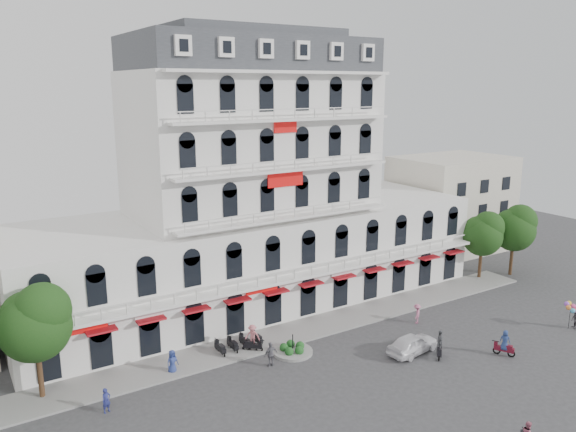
{
  "coord_description": "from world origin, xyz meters",
  "views": [
    {
      "loc": [
        -25.11,
        -28.53,
        20.81
      ],
      "look_at": [
        -0.93,
        10.0,
        10.17
      ],
      "focal_mm": 35.0,
      "sensor_mm": 36.0,
      "label": 1
    }
  ],
  "objects_px": {
    "parked_car": "(413,344)",
    "rider_east": "(505,343)",
    "balloon_vendor": "(573,315)",
    "rider_northeast": "(440,344)",
    "rider_center": "(252,337)"
  },
  "relations": [
    {
      "from": "parked_car",
      "to": "rider_east",
      "type": "xyz_separation_m",
      "value": [
        5.82,
        -4.16,
        0.26
      ]
    },
    {
      "from": "rider_east",
      "to": "balloon_vendor",
      "type": "relative_size",
      "value": 0.87
    },
    {
      "from": "rider_northeast",
      "to": "rider_east",
      "type": "bearing_deg",
      "value": 108.06
    },
    {
      "from": "rider_east",
      "to": "rider_northeast",
      "type": "height_order",
      "value": "rider_northeast"
    },
    {
      "from": "parked_car",
      "to": "balloon_vendor",
      "type": "bearing_deg",
      "value": -112.26
    },
    {
      "from": "balloon_vendor",
      "to": "rider_east",
      "type": "bearing_deg",
      "value": -179.62
    },
    {
      "from": "rider_center",
      "to": "balloon_vendor",
      "type": "height_order",
      "value": "balloon_vendor"
    },
    {
      "from": "parked_car",
      "to": "balloon_vendor",
      "type": "height_order",
      "value": "balloon_vendor"
    },
    {
      "from": "rider_east",
      "to": "rider_center",
      "type": "bearing_deg",
      "value": 28.17
    },
    {
      "from": "rider_east",
      "to": "rider_center",
      "type": "distance_m",
      "value": 19.89
    },
    {
      "from": "rider_east",
      "to": "rider_northeast",
      "type": "distance_m",
      "value": 5.22
    },
    {
      "from": "balloon_vendor",
      "to": "rider_center",
      "type": "bearing_deg",
      "value": 156.95
    },
    {
      "from": "parked_car",
      "to": "rider_center",
      "type": "xyz_separation_m",
      "value": [
        -10.71,
        6.9,
        0.46
      ]
    },
    {
      "from": "rider_northeast",
      "to": "balloon_vendor",
      "type": "xyz_separation_m",
      "value": [
        13.91,
        -2.43,
        0.12
      ]
    },
    {
      "from": "rider_east",
      "to": "rider_center",
      "type": "relative_size",
      "value": 0.91
    }
  ]
}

